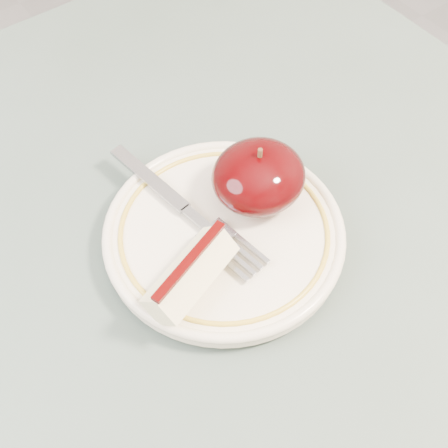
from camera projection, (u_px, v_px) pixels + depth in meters
table at (179, 409)px, 0.53m from camera, size 0.90×0.90×0.75m
plate at (224, 234)px, 0.52m from camera, size 0.20×0.20×0.02m
apple_half at (258, 176)px, 0.52m from camera, size 0.08×0.08×0.06m
apple_wedge at (191, 274)px, 0.47m from camera, size 0.09×0.06×0.04m
fork at (186, 210)px, 0.52m from camera, size 0.04×0.18×0.00m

